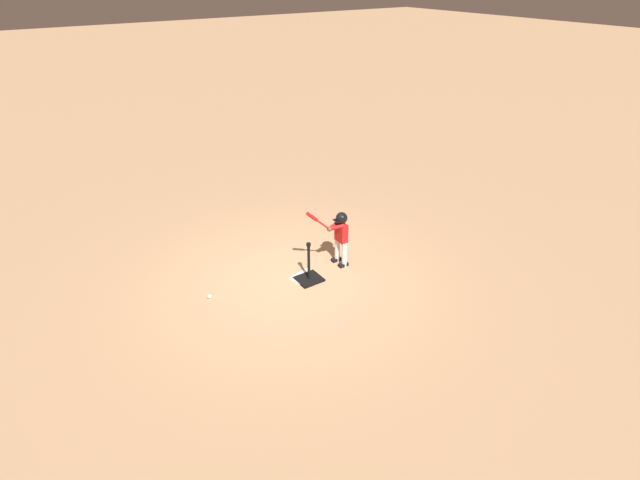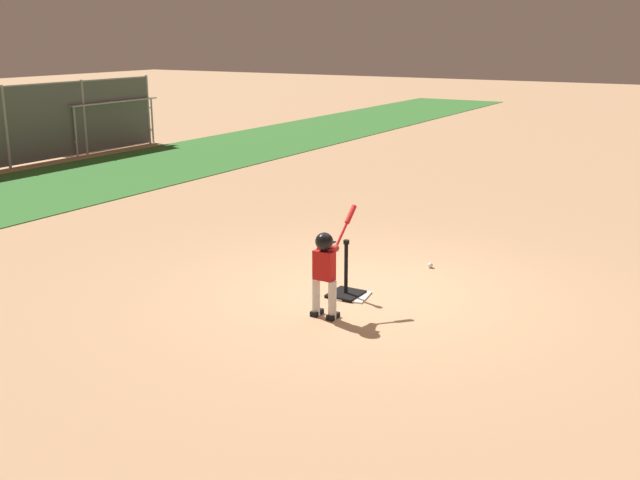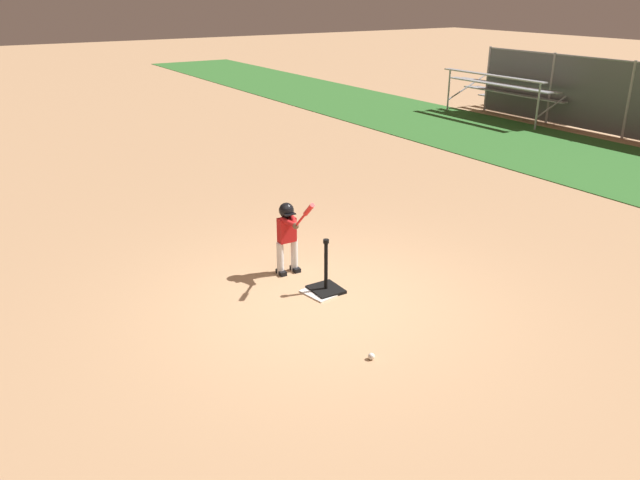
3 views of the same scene
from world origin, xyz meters
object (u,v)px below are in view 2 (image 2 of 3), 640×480
object	(u,v)px
batting_tee	(346,288)
baseball	(430,265)
batter_child	(326,263)
bleachers_far_right	(93,124)

from	to	relation	value
batting_tee	baseball	distance (m)	1.71
batting_tee	batter_child	xyz separation A→B (m)	(-0.75, -0.14, 0.55)
batting_tee	batter_child	distance (m)	0.94
batting_tee	baseball	size ratio (longest dim) A/B	9.93
batting_tee	bleachers_far_right	size ratio (longest dim) A/B	0.22
batter_child	baseball	world-z (taller)	batter_child
bleachers_far_right	batting_tee	bearing A→B (deg)	-121.25
batter_child	bleachers_far_right	bearing A→B (deg)	56.60
baseball	batting_tee	bearing A→B (deg)	163.94
batting_tee	batter_child	size ratio (longest dim) A/B	0.60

